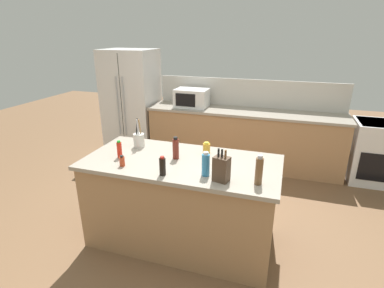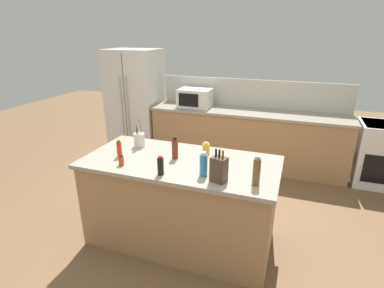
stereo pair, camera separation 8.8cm
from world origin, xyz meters
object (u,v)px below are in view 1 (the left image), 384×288
(range_oven, at_px, (379,152))
(dish_soap_bottle, at_px, (206,164))
(honey_jar, at_px, (206,148))
(vinegar_bottle, at_px, (176,149))
(pepper_grinder, at_px, (259,171))
(knife_block, at_px, (221,169))
(microwave, at_px, (192,98))
(soy_sauce_bottle, at_px, (163,166))
(utensil_crock, at_px, (139,140))
(hot_sauce_bottle, at_px, (119,150))
(spice_jar_paprika, at_px, (122,161))
(refrigerator, at_px, (132,102))

(range_oven, xyz_separation_m, dish_soap_bottle, (-1.99, -2.44, 0.58))
(honey_jar, bearing_deg, vinegar_bottle, -140.06)
(pepper_grinder, bearing_deg, range_oven, 58.13)
(range_oven, xyz_separation_m, knife_block, (-1.84, -2.50, 0.59))
(microwave, distance_m, honey_jar, 2.11)
(range_oven, bearing_deg, soy_sauce_bottle, -132.79)
(range_oven, relative_size, utensil_crock, 2.87)
(microwave, relative_size, knife_block, 1.88)
(pepper_grinder, distance_m, hot_sauce_bottle, 1.41)
(knife_block, height_order, honey_jar, knife_block)
(spice_jar_paprika, bearing_deg, microwave, 92.64)
(vinegar_bottle, bearing_deg, refrigerator, 127.69)
(utensil_crock, height_order, vinegar_bottle, utensil_crock)
(knife_block, xyz_separation_m, honey_jar, (-0.28, 0.55, -0.05))
(refrigerator, distance_m, spice_jar_paprika, 2.85)
(soy_sauce_bottle, bearing_deg, spice_jar_paprika, 172.82)
(pepper_grinder, bearing_deg, utensil_crock, 160.76)
(refrigerator, xyz_separation_m, vinegar_bottle, (1.71, -2.22, 0.12))
(microwave, relative_size, pepper_grinder, 2.09)
(microwave, distance_m, vinegar_bottle, 2.23)
(microwave, height_order, utensil_crock, utensil_crock)
(knife_block, height_order, pepper_grinder, knife_block)
(refrigerator, distance_m, pepper_grinder, 3.59)
(utensil_crock, height_order, hot_sauce_bottle, utensil_crock)
(pepper_grinder, bearing_deg, spice_jar_paprika, -178.52)
(hot_sauce_bottle, height_order, vinegar_bottle, vinegar_bottle)
(knife_block, distance_m, vinegar_bottle, 0.63)
(refrigerator, height_order, soy_sauce_bottle, refrigerator)
(range_oven, relative_size, soy_sauce_bottle, 5.19)
(spice_jar_paprika, distance_m, dish_soap_bottle, 0.81)
(range_oven, bearing_deg, honey_jar, -137.36)
(honey_jar, bearing_deg, range_oven, 42.64)
(refrigerator, xyz_separation_m, spice_jar_paprika, (1.29, -2.54, 0.06))
(microwave, relative_size, utensil_crock, 1.70)
(soy_sauce_bottle, xyz_separation_m, hot_sauce_bottle, (-0.57, 0.23, 0.00))
(utensil_crock, relative_size, pepper_grinder, 1.23)
(spice_jar_paprika, bearing_deg, vinegar_bottle, 37.52)
(utensil_crock, xyz_separation_m, pepper_grinder, (1.35, -0.47, 0.04))
(utensil_crock, xyz_separation_m, hot_sauce_bottle, (-0.05, -0.33, 0.00))
(knife_block, relative_size, hot_sauce_bottle, 1.62)
(microwave, height_order, honey_jar, microwave)
(dish_soap_bottle, xyz_separation_m, vinegar_bottle, (-0.39, 0.27, 0.00))
(honey_jar, bearing_deg, pepper_grinder, -40.78)
(utensil_crock, bearing_deg, vinegar_bottle, -19.76)
(refrigerator, distance_m, vinegar_bottle, 2.80)
(dish_soap_bottle, bearing_deg, honey_jar, 104.46)
(honey_jar, relative_size, hot_sauce_bottle, 0.71)
(spice_jar_paprika, bearing_deg, honey_jar, 38.46)
(dish_soap_bottle, distance_m, vinegar_bottle, 0.47)
(range_oven, distance_m, spice_jar_paprika, 3.78)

